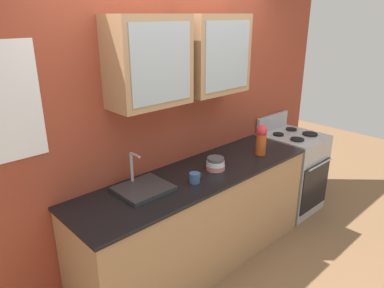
{
  "coord_description": "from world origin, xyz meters",
  "views": [
    {
      "loc": [
        -1.99,
        -2.02,
        2.24
      ],
      "look_at": [
        -0.08,
        0.0,
        1.22
      ],
      "focal_mm": 33.5,
      "sensor_mm": 36.0,
      "label": 1
    }
  ],
  "objects_px": {
    "stove_range": "(290,171)",
    "vase": "(261,139)",
    "sink_faucet": "(143,188)",
    "bowl_stack": "(215,164)",
    "cup_near_sink": "(195,178)"
  },
  "relations": [
    {
      "from": "stove_range",
      "to": "vase",
      "type": "bearing_deg",
      "value": -173.25
    },
    {
      "from": "sink_faucet",
      "to": "vase",
      "type": "relative_size",
      "value": 1.34
    },
    {
      "from": "stove_range",
      "to": "vase",
      "type": "height_order",
      "value": "vase"
    },
    {
      "from": "stove_range",
      "to": "vase",
      "type": "xyz_separation_m",
      "value": [
        -0.77,
        -0.09,
        0.61
      ]
    },
    {
      "from": "bowl_stack",
      "to": "vase",
      "type": "height_order",
      "value": "vase"
    },
    {
      "from": "stove_range",
      "to": "cup_near_sink",
      "type": "relative_size",
      "value": 9.08
    },
    {
      "from": "vase",
      "to": "cup_near_sink",
      "type": "bearing_deg",
      "value": -179.69
    },
    {
      "from": "stove_range",
      "to": "bowl_stack",
      "type": "relative_size",
      "value": 6.49
    },
    {
      "from": "bowl_stack",
      "to": "sink_faucet",
      "type": "bearing_deg",
      "value": 170.46
    },
    {
      "from": "stove_range",
      "to": "sink_faucet",
      "type": "xyz_separation_m",
      "value": [
        -2.07,
        0.08,
        0.48
      ]
    },
    {
      "from": "bowl_stack",
      "to": "cup_near_sink",
      "type": "bearing_deg",
      "value": -169.09
    },
    {
      "from": "stove_range",
      "to": "bowl_stack",
      "type": "distance_m",
      "value": 1.45
    },
    {
      "from": "sink_faucet",
      "to": "vase",
      "type": "distance_m",
      "value": 1.32
    },
    {
      "from": "sink_faucet",
      "to": "cup_near_sink",
      "type": "bearing_deg",
      "value": -24.56
    },
    {
      "from": "bowl_stack",
      "to": "vase",
      "type": "distance_m",
      "value": 0.6
    }
  ]
}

